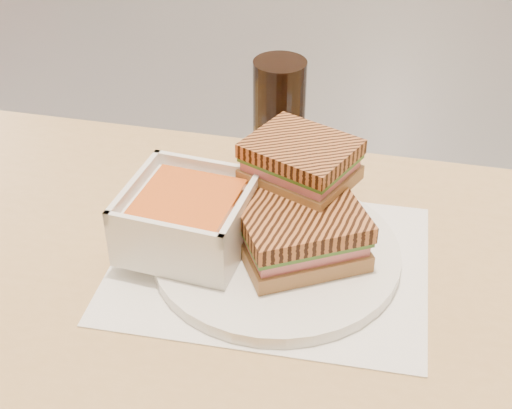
# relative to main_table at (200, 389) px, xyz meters

# --- Properties ---
(main_table) EXTENTS (1.25, 0.78, 0.75)m
(main_table) POSITION_rel_main_table_xyz_m (0.00, 0.00, 0.00)
(main_table) COLOR tan
(main_table) RESTS_ON ground
(tray_liner) EXTENTS (0.35, 0.28, 0.00)m
(tray_liner) POSITION_rel_main_table_xyz_m (0.06, 0.09, 0.11)
(tray_liner) COLOR white
(tray_liner) RESTS_ON main_table
(plate) EXTENTS (0.27, 0.27, 0.01)m
(plate) POSITION_rel_main_table_xyz_m (0.07, 0.10, 0.12)
(plate) COLOR white
(plate) RESTS_ON tray_liner
(soup_bowl) EXTENTS (0.15, 0.15, 0.07)m
(soup_bowl) POSITION_rel_main_table_xyz_m (-0.03, 0.09, 0.16)
(soup_bowl) COLOR white
(soup_bowl) RESTS_ON plate
(panini_lower) EXTENTS (0.16, 0.15, 0.06)m
(panini_lower) POSITION_rel_main_table_xyz_m (0.10, 0.09, 0.16)
(panini_lower) COLOR #9B6F40
(panini_lower) RESTS_ON plate
(panini_upper) EXTENTS (0.14, 0.13, 0.05)m
(panini_upper) POSITION_rel_main_table_xyz_m (0.09, 0.16, 0.21)
(panini_upper) COLOR #9B6F40
(panini_upper) RESTS_ON panini_lower
(cola_glass) EXTENTS (0.07, 0.07, 0.14)m
(cola_glass) POSITION_rel_main_table_xyz_m (0.05, 0.30, 0.19)
(cola_glass) COLOR black
(cola_glass) RESTS_ON main_table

